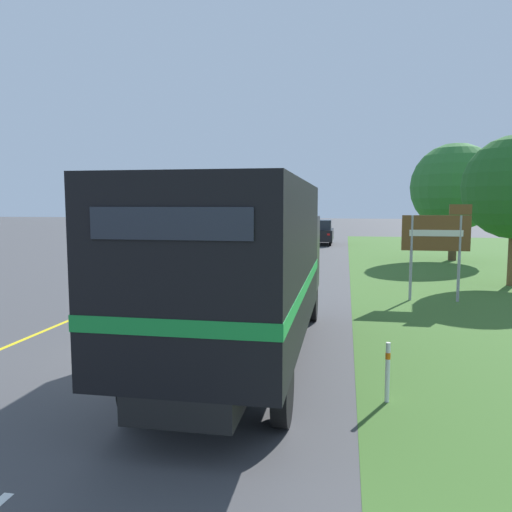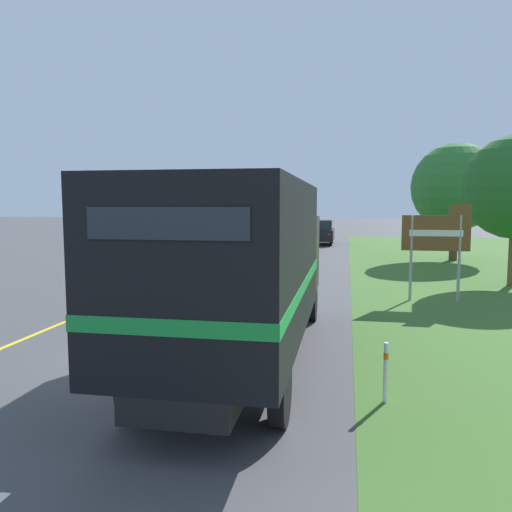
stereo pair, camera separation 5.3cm
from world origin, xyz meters
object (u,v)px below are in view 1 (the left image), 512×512
object	(u,v)px
horse_trailer_truck	(244,264)
lead_car_black_ahead	(321,232)
delineator_post	(388,371)
lead_car_white	(241,245)
roadside_tree_mid	(455,187)
highway_sign	(437,237)

from	to	relation	value
horse_trailer_truck	lead_car_black_ahead	world-z (taller)	horse_trailer_truck
lead_car_black_ahead	delineator_post	world-z (taller)	lead_car_black_ahead
lead_car_white	delineator_post	world-z (taller)	lead_car_white
roadside_tree_mid	delineator_post	bearing A→B (deg)	-103.71
horse_trailer_truck	delineator_post	bearing A→B (deg)	-29.45
horse_trailer_truck	roadside_tree_mid	world-z (taller)	roadside_tree_mid
lead_car_white	delineator_post	distance (m)	19.20
horse_trailer_truck	highway_sign	size ratio (longest dim) A/B	2.80
horse_trailer_truck	delineator_post	distance (m)	3.28
highway_sign	roadside_tree_mid	world-z (taller)	roadside_tree_mid
roadside_tree_mid	lead_car_white	bearing A→B (deg)	-166.27
highway_sign	roadside_tree_mid	size ratio (longest dim) A/B	0.48
roadside_tree_mid	horse_trailer_truck	bearing A→B (deg)	-111.49
highway_sign	roadside_tree_mid	distance (m)	12.75
lead_car_black_ahead	lead_car_white	bearing A→B (deg)	-106.19
roadside_tree_mid	highway_sign	bearing A→B (deg)	-103.50
horse_trailer_truck	roadside_tree_mid	xyz separation A→B (m)	(7.67, 19.49, 2.04)
lead_car_black_ahead	roadside_tree_mid	xyz separation A→B (m)	(7.62, -9.71, 3.03)
highway_sign	delineator_post	bearing A→B (deg)	-104.02
lead_car_white	roadside_tree_mid	xyz separation A→B (m)	(11.24, 2.75, 3.09)
highway_sign	lead_car_black_ahead	bearing A→B (deg)	102.02
horse_trailer_truck	lead_car_white	size ratio (longest dim) A/B	2.24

